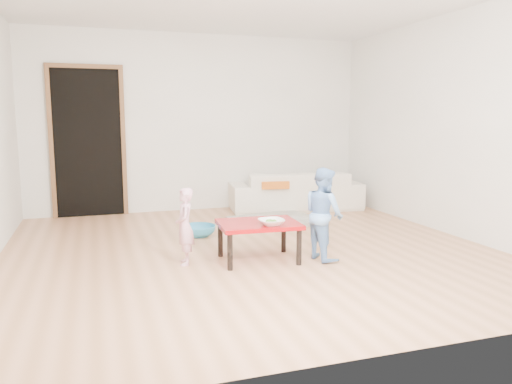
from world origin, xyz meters
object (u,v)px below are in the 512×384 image
red_table (259,241)px  child_blue (324,214)px  sofa (295,190)px  basin (198,231)px  bowl (271,222)px  child_pink (185,226)px

red_table → child_blue: child_blue is taller
sofa → red_table: (-1.40, -2.45, -0.10)m
sofa → basin: bearing=43.3°
bowl → basin: (-0.43, 1.34, -0.35)m
sofa → basin: sofa is taller
child_pink → basin: 1.16m
red_table → child_blue: size_ratio=0.84×
bowl → child_pink: bearing=160.6°
child_pink → sofa: bearing=145.6°
red_table → child_pink: (-0.70, 0.11, 0.18)m
sofa → bowl: 2.94m
red_table → bowl: bowl is taller
basin → bowl: bearing=-72.2°
red_table → child_blue: (0.63, -0.13, 0.26)m
child_pink → child_blue: 1.36m
bowl → child_blue: (0.56, 0.03, 0.04)m
sofa → basin: size_ratio=4.84×
bowl → child_blue: bearing=3.2°
bowl → child_blue: child_blue is taller
red_table → child_pink: size_ratio=1.04×
sofa → bowl: size_ratio=8.25×
bowl → child_blue: size_ratio=0.26×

